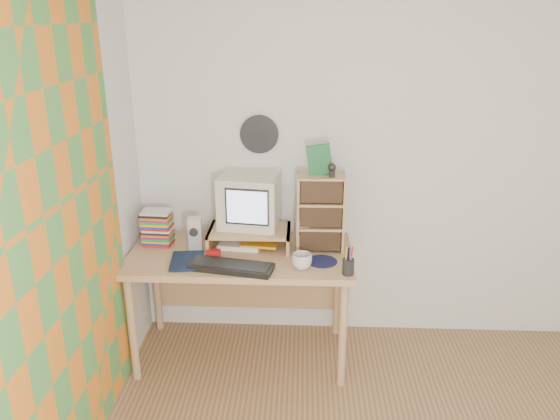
# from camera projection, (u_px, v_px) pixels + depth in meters

# --- Properties ---
(back_wall) EXTENTS (3.50, 0.00, 3.50)m
(back_wall) POSITION_uv_depth(u_px,v_px,m) (402.00, 162.00, 3.56)
(back_wall) COLOR silver
(back_wall) RESTS_ON floor
(curtain) EXTENTS (0.00, 2.20, 2.20)m
(curtain) POSITION_uv_depth(u_px,v_px,m) (67.00, 252.00, 2.48)
(curtain) COLOR orange
(curtain) RESTS_ON left_wall
(wall_disc) EXTENTS (0.25, 0.02, 0.25)m
(wall_disc) POSITION_uv_depth(u_px,v_px,m) (259.00, 134.00, 3.52)
(wall_disc) COLOR black
(wall_disc) RESTS_ON back_wall
(desk) EXTENTS (1.40, 0.70, 0.75)m
(desk) POSITION_uv_depth(u_px,v_px,m) (242.00, 267.00, 3.54)
(desk) COLOR tan
(desk) RESTS_ON floor
(monitor_riser) EXTENTS (0.52, 0.30, 0.12)m
(monitor_riser) POSITION_uv_depth(u_px,v_px,m) (250.00, 233.00, 3.49)
(monitor_riser) COLOR tan
(monitor_riser) RESTS_ON desk
(crt_monitor) EXTENTS (0.40, 0.40, 0.34)m
(crt_monitor) POSITION_uv_depth(u_px,v_px,m) (249.00, 202.00, 3.47)
(crt_monitor) COLOR beige
(crt_monitor) RESTS_ON monitor_riser
(speaker_left) EXTENTS (0.09, 0.09, 0.22)m
(speaker_left) POSITION_uv_depth(u_px,v_px,m) (195.00, 234.00, 3.43)
(speaker_left) COLOR silver
(speaker_left) RESTS_ON desk
(speaker_right) EXTENTS (0.08, 0.08, 0.21)m
(speaker_right) POSITION_uv_depth(u_px,v_px,m) (302.00, 234.00, 3.44)
(speaker_right) COLOR silver
(speaker_right) RESTS_ON desk
(keyboard) EXTENTS (0.51, 0.26, 0.03)m
(keyboard) POSITION_uv_depth(u_px,v_px,m) (231.00, 267.00, 3.20)
(keyboard) COLOR black
(keyboard) RESTS_ON desk
(dvd_stack) EXTENTS (0.19, 0.14, 0.26)m
(dvd_stack) POSITION_uv_depth(u_px,v_px,m) (157.00, 226.00, 3.51)
(dvd_stack) COLOR brown
(dvd_stack) RESTS_ON desk
(cd_rack) EXTENTS (0.30, 0.16, 0.49)m
(cd_rack) POSITION_uv_depth(u_px,v_px,m) (320.00, 213.00, 3.40)
(cd_rack) COLOR tan
(cd_rack) RESTS_ON desk
(mug) EXTENTS (0.13, 0.13, 0.09)m
(mug) POSITION_uv_depth(u_px,v_px,m) (302.00, 261.00, 3.21)
(mug) COLOR silver
(mug) RESTS_ON desk
(diary) EXTENTS (0.25, 0.20, 0.05)m
(diary) POSITION_uv_depth(u_px,v_px,m) (171.00, 260.00, 3.28)
(diary) COLOR #0D1932
(diary) RESTS_ON desk
(mousepad) EXTENTS (0.22, 0.22, 0.00)m
(mousepad) POSITION_uv_depth(u_px,v_px,m) (322.00, 261.00, 3.31)
(mousepad) COLOR #111038
(mousepad) RESTS_ON desk
(pen_cup) EXTENTS (0.07, 0.07, 0.13)m
(pen_cup) POSITION_uv_depth(u_px,v_px,m) (348.00, 264.00, 3.13)
(pen_cup) COLOR black
(pen_cup) RESTS_ON desk
(papers) EXTENTS (0.29, 0.23, 0.04)m
(papers) POSITION_uv_depth(u_px,v_px,m) (248.00, 243.00, 3.53)
(papers) COLOR white
(papers) RESTS_ON desk
(red_box) EXTENTS (0.08, 0.05, 0.04)m
(red_box) POSITION_uv_depth(u_px,v_px,m) (213.00, 254.00, 3.37)
(red_box) COLOR red
(red_box) RESTS_ON desk
(game_box) EXTENTS (0.14, 0.03, 0.18)m
(game_box) POSITION_uv_depth(u_px,v_px,m) (319.00, 160.00, 3.30)
(game_box) COLOR #1B5F30
(game_box) RESTS_ON cd_rack
(webcam) EXTENTS (0.05, 0.05, 0.09)m
(webcam) POSITION_uv_depth(u_px,v_px,m) (332.00, 170.00, 3.26)
(webcam) COLOR black
(webcam) RESTS_ON cd_rack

